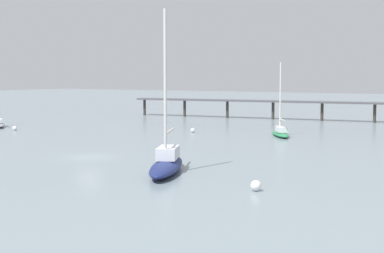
% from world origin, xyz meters
% --- Properties ---
extents(ground_plane, '(400.00, 400.00, 0.00)m').
position_xyz_m(ground_plane, '(0.00, 0.00, 0.00)').
color(ground_plane, gray).
extents(pier, '(61.63, 11.29, 7.21)m').
position_xyz_m(pier, '(12.07, 54.34, 3.99)').
color(pier, '#4C4C51').
rests_on(pier, ground_plane).
extents(sailboat_navy, '(6.27, 9.86, 12.81)m').
position_xyz_m(sailboat_navy, '(11.11, -3.15, 0.85)').
color(sailboat_navy, navy).
rests_on(sailboat_navy, ground_plane).
extents(sailboat_green, '(5.31, 6.76, 9.37)m').
position_xyz_m(sailboat_green, '(8.08, 26.65, 0.63)').
color(sailboat_green, '#287F4C').
rests_on(sailboat_green, ground_plane).
extents(mooring_buoy_far, '(0.73, 0.73, 0.73)m').
position_xyz_m(mooring_buoy_far, '(20.28, -5.97, 0.37)').
color(mooring_buoy_far, silver).
rests_on(mooring_buoy_far, ground_plane).
extents(mooring_buoy_inner, '(0.59, 0.59, 0.59)m').
position_xyz_m(mooring_buoy_inner, '(-3.97, 24.98, 0.30)').
color(mooring_buoy_inner, silver).
rests_on(mooring_buoy_inner, ground_plane).
extents(mooring_buoy_mid, '(0.65, 0.65, 0.65)m').
position_xyz_m(mooring_buoy_mid, '(-26.45, 14.00, 0.32)').
color(mooring_buoy_mid, silver).
rests_on(mooring_buoy_mid, ground_plane).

